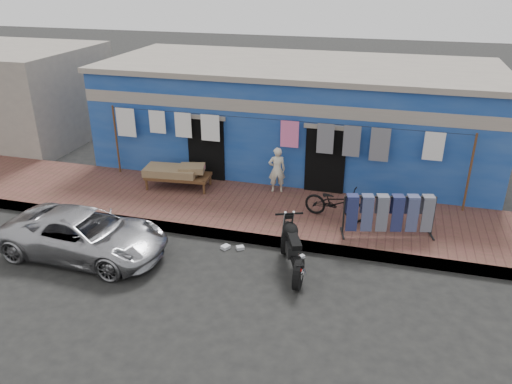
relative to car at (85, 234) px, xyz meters
The scene contains 15 objects.
ground 3.54m from the car, ahead, with size 80.00×80.00×0.00m, color black.
sidewalk 4.60m from the car, 40.32° to the left, with size 28.00×3.00×0.25m, color brown.
curb 3.83m from the car, 23.45° to the left, with size 28.00×0.10×0.25m, color gray.
building 7.86m from the car, 63.32° to the left, with size 12.20×5.20×3.36m.
neighbor_left 10.30m from the car, 137.13° to the left, with size 6.00×5.00×3.40m, color #9E9384.
clothesline 5.44m from the car, 52.86° to the left, with size 10.06×0.06×2.10m.
car is the anchor object (origin of this frame).
seated_person 5.40m from the car, 49.26° to the left, with size 0.47×0.31×1.31m, color beige.
bicycle 6.05m from the car, 28.53° to the left, with size 0.56×1.59×1.03m, color black.
motorcycle 4.72m from the car, ahead, with size 1.24×1.87×1.14m, color black, non-canonical shape.
charpoy 3.70m from the car, 78.66° to the left, with size 1.98×1.08×0.64m, color brown, non-canonical shape.
jeans_rack 7.02m from the car, 19.46° to the left, with size 2.24×0.96×1.06m, color black, non-canonical shape.
litter_a 3.56m from the car, 19.30° to the left, with size 0.17×0.13×0.08m, color silver.
litter_b 4.96m from the car, 13.66° to the left, with size 0.14×0.10×0.07m, color silver.
litter_c 3.23m from the car, 20.24° to the left, with size 0.19×0.15×0.08m, color silver.
Camera 1 is at (2.89, -8.47, 6.09)m, focal length 35.00 mm.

